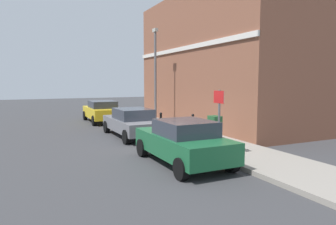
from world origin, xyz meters
TOP-DOWN VIEW (x-y plane):
  - ground at (0.00, 0.00)m, footprint 80.00×80.00m
  - sidewalk at (1.88, 6.00)m, footprint 2.64×30.00m
  - corner_building at (6.78, 4.54)m, footprint 7.27×13.08m
  - car_green at (-0.67, -2.85)m, footprint 1.98×4.16m
  - car_grey at (-0.60, 2.68)m, footprint 1.96×4.48m
  - car_yellow at (-0.69, 8.80)m, footprint 1.93×4.24m
  - utility_cabinet at (1.83, -0.97)m, footprint 0.46×0.61m
  - bollard_near_cabinet at (1.93, 1.07)m, footprint 0.14×0.14m
  - bollard_far_kerb at (0.81, 2.36)m, footprint 0.14×0.14m
  - street_sign at (0.81, -2.74)m, footprint 0.08×0.60m
  - lamppost at (1.81, 5.42)m, footprint 0.20×0.44m

SIDE VIEW (x-z plane):
  - ground at x=0.00m, z-range 0.00..0.00m
  - sidewalk at x=1.88m, z-range 0.00..0.15m
  - utility_cabinet at x=1.83m, z-range 0.11..1.26m
  - bollard_near_cabinet at x=1.93m, z-range 0.19..1.22m
  - bollard_far_kerb at x=0.81m, z-range 0.19..1.22m
  - car_grey at x=-0.60m, z-range 0.02..1.44m
  - car_yellow at x=-0.69m, z-range 0.04..1.48m
  - car_green at x=-0.67m, z-range 0.02..1.50m
  - street_sign at x=0.81m, z-range 0.51..2.81m
  - lamppost at x=1.81m, z-range 0.44..6.16m
  - corner_building at x=6.78m, z-range 0.00..8.07m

